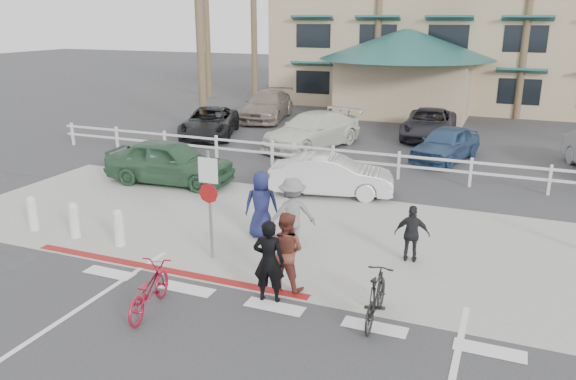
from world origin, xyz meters
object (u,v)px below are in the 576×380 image
at_px(sign_post, 210,200).
at_px(bike_black, 376,297).
at_px(car_white_sedan, 332,175).
at_px(car_red_compact, 170,162).
at_px(bike_red, 148,290).

height_order(sign_post, bike_black, sign_post).
bearing_deg(sign_post, car_white_sedan, 79.33).
xyz_separation_m(sign_post, car_white_sedan, (1.08, 5.74, -0.81)).
relative_size(sign_post, car_red_compact, 0.66).
bearing_deg(car_red_compact, bike_black, -130.10).
xyz_separation_m(bike_red, bike_black, (4.13, 1.27, 0.05)).
bearing_deg(bike_red, car_white_sedan, -107.64).
xyz_separation_m(bike_red, car_red_compact, (-4.53, 7.59, 0.30)).
distance_m(sign_post, car_red_compact, 6.67).
relative_size(bike_black, car_white_sedan, 0.43).
bearing_deg(bike_red, sign_post, -98.55).
distance_m(bike_black, car_white_sedan, 7.78).
bearing_deg(car_red_compact, bike_red, -153.16).
relative_size(car_white_sedan, car_red_compact, 0.88).
distance_m(sign_post, bike_red, 2.82).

